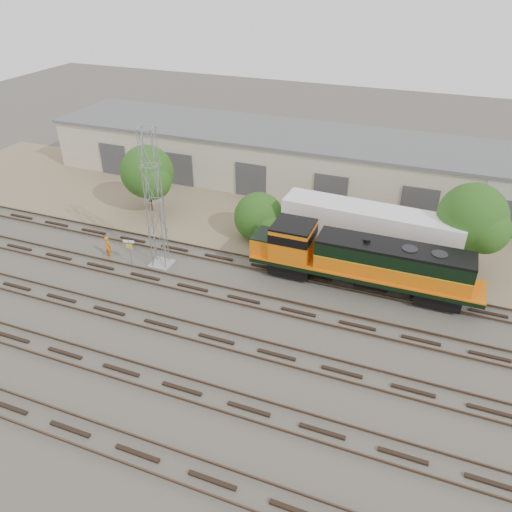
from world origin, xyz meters
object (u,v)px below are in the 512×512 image
(worker, at_px, (108,247))
(semi_trailer, at_px, (374,228))
(locomotive, at_px, (360,260))
(signal_tower, at_px, (154,204))

(worker, relative_size, semi_trailer, 0.13)
(locomotive, distance_m, signal_tower, 15.31)
(worker, distance_m, semi_trailer, 20.97)
(worker, height_order, semi_trailer, semi_trailer)
(signal_tower, bearing_deg, locomotive, 9.77)
(semi_trailer, bearing_deg, signal_tower, -151.85)
(locomotive, bearing_deg, semi_trailer, 87.60)
(signal_tower, bearing_deg, semi_trailer, 25.26)
(worker, bearing_deg, signal_tower, -151.04)
(locomotive, xyz_separation_m, semi_trailer, (0.19, 4.52, 0.40))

